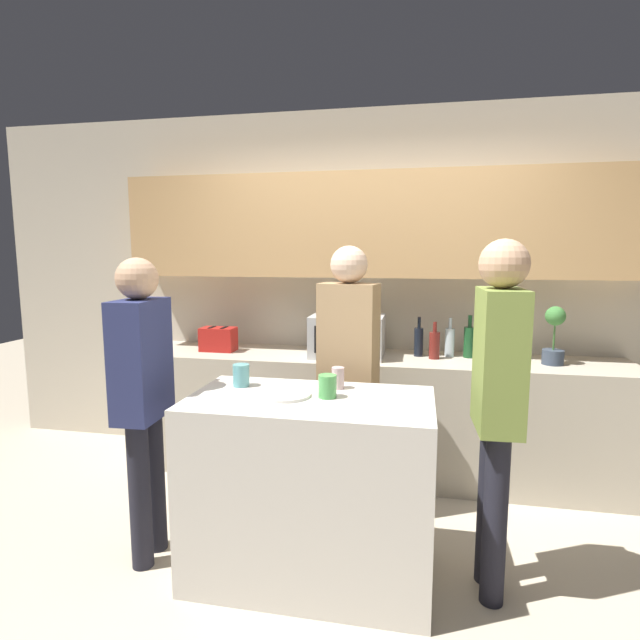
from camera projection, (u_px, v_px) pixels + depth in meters
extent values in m
plane|color=#BCAD93|center=(340.00, 595.00, 2.39)|extent=(14.00, 14.00, 0.00)
cube|color=beige|center=(376.00, 289.00, 3.90)|extent=(6.40, 0.08, 2.70)
cube|color=tan|center=(374.00, 226.00, 3.64)|extent=(3.74, 0.32, 0.75)
cube|color=#B7AD99|center=(370.00, 415.00, 3.68)|extent=(3.60, 0.62, 0.88)
cube|color=beige|center=(310.00, 487.00, 2.50)|extent=(1.20, 0.66, 0.93)
cube|color=#B7BABC|center=(348.00, 336.00, 3.62)|extent=(0.52, 0.38, 0.30)
cube|color=black|center=(336.00, 340.00, 3.44)|extent=(0.31, 0.01, 0.19)
cube|color=#B21E19|center=(218.00, 339.00, 3.82)|extent=(0.26, 0.16, 0.18)
cube|color=black|center=(212.00, 327.00, 3.82)|extent=(0.02, 0.11, 0.01)
cube|color=black|center=(224.00, 328.00, 3.80)|extent=(0.02, 0.11, 0.01)
cylinder|color=#333D4C|center=(553.00, 357.00, 3.36)|extent=(0.14, 0.14, 0.10)
cylinder|color=#38662D|center=(554.00, 337.00, 3.34)|extent=(0.01, 0.01, 0.18)
sphere|color=#3D7A38|center=(555.00, 316.00, 3.32)|extent=(0.13, 0.13, 0.13)
cylinder|color=black|center=(419.00, 342.00, 3.62)|extent=(0.07, 0.07, 0.21)
cylinder|color=black|center=(419.00, 322.00, 3.60)|extent=(0.02, 0.02, 0.08)
cylinder|color=maroon|center=(434.00, 345.00, 3.53)|extent=(0.08, 0.08, 0.19)
cylinder|color=maroon|center=(435.00, 327.00, 3.52)|extent=(0.03, 0.03, 0.07)
cylinder|color=silver|center=(450.00, 343.00, 3.61)|extent=(0.07, 0.07, 0.20)
cylinder|color=silver|center=(450.00, 323.00, 3.59)|extent=(0.02, 0.02, 0.08)
cylinder|color=#194723|center=(469.00, 342.00, 3.58)|extent=(0.08, 0.08, 0.22)
cylinder|color=#194723|center=(470.00, 321.00, 3.55)|extent=(0.03, 0.03, 0.09)
cylinder|color=silver|center=(485.00, 349.00, 3.45)|extent=(0.08, 0.08, 0.18)
cylinder|color=silver|center=(485.00, 331.00, 3.43)|extent=(0.03, 0.03, 0.07)
cylinder|color=white|center=(285.00, 395.00, 2.47)|extent=(0.26, 0.26, 0.01)
cylinder|color=#5DA5A8|center=(241.00, 375.00, 2.64)|extent=(0.09, 0.09, 0.12)
cylinder|color=#CAA3A6|center=(338.00, 378.00, 2.59)|extent=(0.07, 0.07, 0.11)
cylinder|color=#4C9F4F|center=(327.00, 386.00, 2.44)|extent=(0.09, 0.09, 0.11)
cylinder|color=black|center=(155.00, 481.00, 2.73)|extent=(0.11, 0.11, 0.78)
cylinder|color=black|center=(140.00, 495.00, 2.57)|extent=(0.11, 0.11, 0.78)
cube|color=navy|center=(141.00, 360.00, 2.55)|extent=(0.20, 0.35, 0.62)
sphere|color=tan|center=(137.00, 279.00, 2.50)|extent=(0.21, 0.21, 0.21)
cylinder|color=black|center=(495.00, 520.00, 2.30)|extent=(0.11, 0.11, 0.82)
cylinder|color=black|center=(489.00, 503.00, 2.45)|extent=(0.11, 0.11, 0.82)
cube|color=olive|center=(499.00, 360.00, 2.27)|extent=(0.20, 0.35, 0.65)
sphere|color=tan|center=(504.00, 264.00, 2.21)|extent=(0.22, 0.22, 0.22)
cylinder|color=black|center=(360.00, 455.00, 3.04)|extent=(0.11, 0.11, 0.81)
cylinder|color=black|center=(335.00, 452.00, 3.09)|extent=(0.11, 0.11, 0.81)
cube|color=#A38058|center=(348.00, 337.00, 2.97)|extent=(0.37, 0.25, 0.64)
sphere|color=beige|center=(349.00, 265.00, 2.91)|extent=(0.22, 0.22, 0.22)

